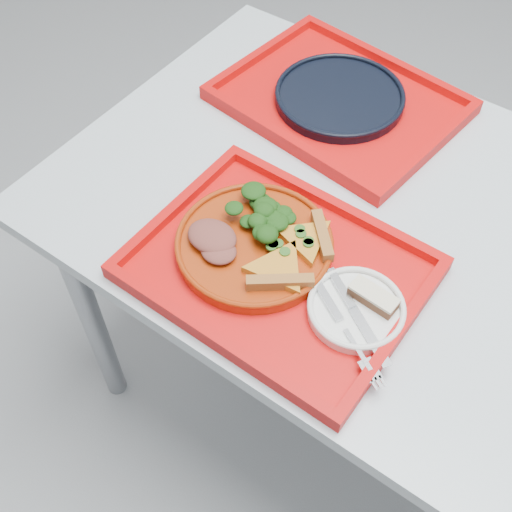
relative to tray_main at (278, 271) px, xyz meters
The scene contains 14 objects.
ground 0.84m from the tray_main, 35.85° to the left, with size 10.00×10.00×0.00m, color gray.
table 0.37m from the tray_main, 35.85° to the left, with size 1.60×0.80×0.75m.
tray_main is the anchor object (origin of this frame).
tray_far 0.44m from the tray_main, 108.22° to the left, with size 0.45×0.35×0.01m, color red.
dinner_plate 0.06m from the tray_main, 169.70° to the left, with size 0.26×0.26×0.02m, color #932B09.
side_plate 0.15m from the tray_main, ahead, with size 0.15×0.15×0.01m, color white.
navy_plate 0.44m from the tray_main, 108.22° to the left, with size 0.26×0.26×0.02m, color black.
pizza_slice_a 0.04m from the tray_main, 53.30° to the right, with size 0.12×0.10×0.02m, color gold, non-canonical shape.
pizza_slice_b 0.07m from the tray_main, 79.35° to the left, with size 0.11×0.10×0.02m, color gold, non-canonical shape.
salad_heap 0.10m from the tray_main, 142.66° to the left, with size 0.10×0.09×0.05m, color black.
meat_portion 0.12m from the tray_main, 165.86° to the right, with size 0.09×0.07×0.03m, color brown.
dessert_bar 0.16m from the tray_main, ahead, with size 0.08×0.04×0.02m.
knife 0.16m from the tray_main, ahead, with size 0.18×0.02×0.01m, color silver.
fork 0.16m from the tray_main, 16.20° to the right, with size 0.18×0.02×0.01m, color silver.
Camera 1 is at (0.04, -0.73, 1.60)m, focal length 45.00 mm.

